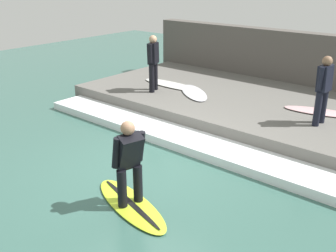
{
  "coord_description": "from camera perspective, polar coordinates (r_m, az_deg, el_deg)",
  "views": [
    {
      "loc": [
        -5.05,
        -4.79,
        3.65
      ],
      "look_at": [
        0.69,
        0.0,
        0.7
      ],
      "focal_mm": 42.0,
      "sensor_mm": 36.0,
      "label": 1
    }
  ],
  "objects": [
    {
      "name": "ground_plane",
      "position": [
        7.86,
        -3.25,
        -6.18
      ],
      "size": [
        28.0,
        28.0,
        0.0
      ],
      "primitive_type": "plane",
      "color": "#386056"
    },
    {
      "name": "surfboard_waiting_near",
      "position": [
        11.83,
        0.55,
        6.01
      ],
      "size": [
        0.61,
        2.11,
        0.06
      ],
      "color": "white",
      "rests_on": "concrete_ledge"
    },
    {
      "name": "surfer_waiting_near",
      "position": [
        11.12,
        -2.16,
        9.52
      ],
      "size": [
        0.5,
        0.35,
        1.57
      ],
      "color": "black",
      "rests_on": "concrete_ledge"
    },
    {
      "name": "surfboard_spare",
      "position": [
        11.08,
        3.8,
        4.87
      ],
      "size": [
        1.51,
        1.66,
        0.06
      ],
      "color": "silver",
      "rests_on": "concrete_ledge"
    },
    {
      "name": "wave_foam_crest",
      "position": [
        8.83,
        3.22,
        -2.22
      ],
      "size": [
        0.94,
        8.94,
        0.19
      ],
      "primitive_type": "cube",
      "color": "white",
      "rests_on": "ground_plane"
    },
    {
      "name": "surfboard_waiting_far",
      "position": [
        10.21,
        21.15,
        1.97
      ],
      "size": [
        0.89,
        1.76,
        0.06
      ],
      "color": "beige",
      "rests_on": "concrete_ledge"
    },
    {
      "name": "surfer_riding",
      "position": [
        6.29,
        -5.69,
        -4.83
      ],
      "size": [
        0.53,
        0.5,
        1.46
      ],
      "color": "black",
      "rests_on": "surfboard_riding"
    },
    {
      "name": "surfboard_riding",
      "position": [
        6.7,
        -5.42,
        -11.26
      ],
      "size": [
        1.1,
        2.05,
        0.07
      ],
      "color": "#BFE02D",
      "rests_on": "ground_plane"
    },
    {
      "name": "back_wall",
      "position": [
        12.86,
        17.27,
        8.64
      ],
      "size": [
        0.5,
        9.88,
        1.98
      ],
      "primitive_type": "cube",
      "color": "#544F49",
      "rests_on": "ground_plane"
    },
    {
      "name": "surfer_waiting_far",
      "position": [
        9.2,
        21.64,
        5.31
      ],
      "size": [
        0.52,
        0.27,
        1.54
      ],
      "color": "black",
      "rests_on": "concrete_ledge"
    },
    {
      "name": "concrete_ledge",
      "position": [
        10.91,
        11.68,
        2.78
      ],
      "size": [
        4.4,
        9.41,
        0.45
      ],
      "primitive_type": "cube",
      "color": "#66635E",
      "rests_on": "ground_plane"
    }
  ]
}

